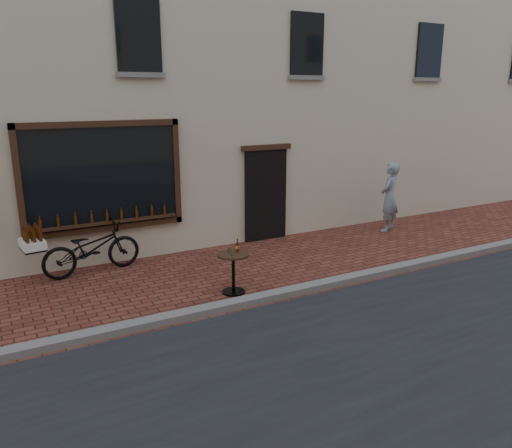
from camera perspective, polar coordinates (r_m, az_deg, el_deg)
ground at (r=8.62m, az=1.49°, el=-9.23°), size 90.00×90.00×0.00m
kerb at (r=8.75m, az=0.83°, el=-8.41°), size 90.00×0.25×0.12m
shop_building at (r=13.95m, az=-12.79°, el=20.60°), size 28.00×6.20×10.00m
cargo_bicycle at (r=10.42m, az=-18.47°, el=-2.64°), size 2.30×0.92×1.09m
bistro_table at (r=8.94m, az=-2.60°, el=-4.68°), size 0.58×0.58×0.99m
pedestrian at (r=13.33m, az=15.01°, el=2.99°), size 0.77×0.67×1.79m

